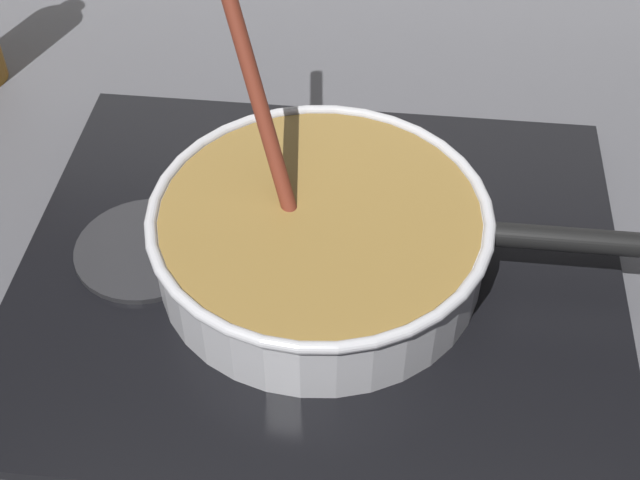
# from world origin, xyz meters

# --- Properties ---
(ground) EXTENTS (2.40, 1.60, 0.04)m
(ground) POSITION_xyz_m (0.00, 0.00, -0.02)
(ground) COLOR #4C4C51
(hob_plate) EXTENTS (0.56, 0.48, 0.01)m
(hob_plate) POSITION_xyz_m (0.01, 0.16, 0.01)
(hob_plate) COLOR black
(hob_plate) RESTS_ON ground
(burner_ring) EXTENTS (0.17, 0.17, 0.01)m
(burner_ring) POSITION_xyz_m (0.01, 0.16, 0.02)
(burner_ring) COLOR #592D0C
(burner_ring) RESTS_ON hob_plate
(spare_burner) EXTENTS (0.13, 0.13, 0.01)m
(spare_burner) POSITION_xyz_m (-0.16, 0.16, 0.01)
(spare_burner) COLOR #262628
(spare_burner) RESTS_ON hob_plate
(cooking_pan) EXTENTS (0.46, 0.31, 0.31)m
(cooking_pan) POSITION_xyz_m (0.01, 0.16, 0.05)
(cooking_pan) COLOR silver
(cooking_pan) RESTS_ON hob_plate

